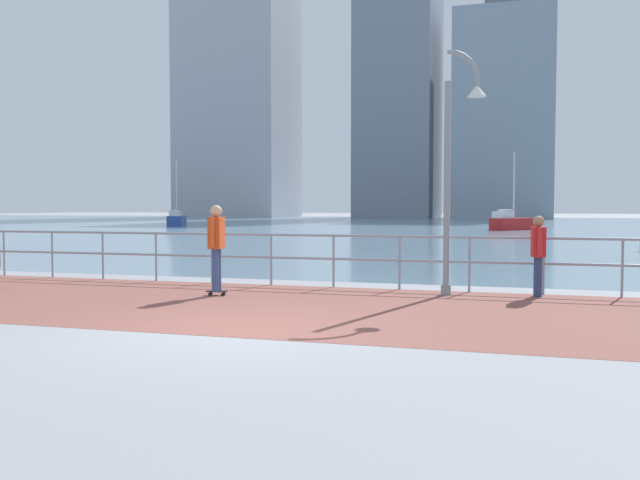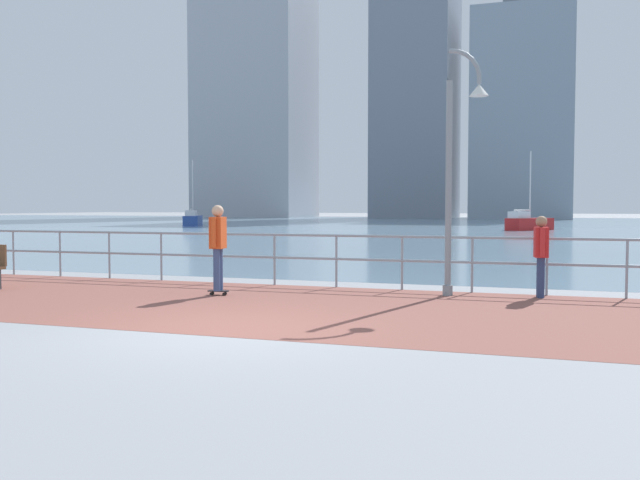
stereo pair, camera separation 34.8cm
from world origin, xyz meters
The scene contains 12 objects.
ground centered at (0.00, 40.00, 0.00)m, with size 220.00×220.00×0.00m, color gray.
brick_paving centered at (0.00, 2.30, 0.00)m, with size 28.00×5.63×0.01m, color brown.
harbor_water centered at (0.00, 50.12, 0.00)m, with size 180.00×88.00×0.00m, color #6B899E.
waterfront_railing centered at (0.00, 5.12, 0.77)m, with size 25.25×0.06×1.12m.
lamppost centered at (2.58, 4.52, 2.58)m, with size 0.82×0.36×4.66m.
skateboarder centered at (-1.79, 3.20, 1.04)m, with size 0.41×0.56×1.73m.
bystander centered at (4.09, 4.77, 0.89)m, with size 0.28×0.56×1.53m.
sailboat_yellow centered at (-24.39, 43.33, 0.54)m, with size 2.67×4.20×5.66m.
sailboat_red centered at (3.31, 41.39, 0.53)m, with size 3.33×3.93×5.57m.
tower_glass centered at (-12.96, 88.92, 20.31)m, with size 10.58×16.23×42.29m.
tower_steel centered at (1.57, 87.56, 13.83)m, with size 12.81×14.46×29.32m.
tower_brick centered at (-38.36, 89.30, 21.02)m, with size 16.11×14.11×43.71m.
Camera 1 is at (3.72, -8.50, 1.71)m, focal length 37.80 mm.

